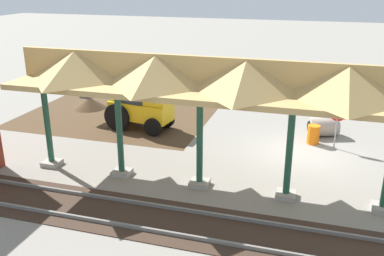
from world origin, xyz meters
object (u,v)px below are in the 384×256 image
object	(u,v)px
stop_sign	(337,118)
traffic_barrel	(313,135)
concrete_pipe	(323,127)
backhoe	(138,105)

from	to	relation	value
stop_sign	traffic_barrel	xyz separation A→B (m)	(0.96, -0.32, -1.03)
stop_sign	traffic_barrel	distance (m)	1.44
concrete_pipe	backhoe	bearing A→B (deg)	9.63
concrete_pipe	traffic_barrel	world-z (taller)	concrete_pipe
stop_sign	traffic_barrel	bearing A→B (deg)	-18.48
backhoe	traffic_barrel	distance (m)	8.75
stop_sign	concrete_pipe	distance (m)	1.90
traffic_barrel	stop_sign	bearing A→B (deg)	161.52
traffic_barrel	concrete_pipe	bearing A→B (deg)	-108.95
concrete_pipe	traffic_barrel	size ratio (longest dim) A/B	1.80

